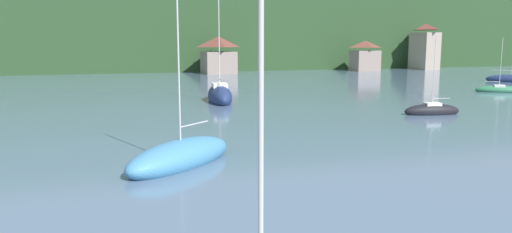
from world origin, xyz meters
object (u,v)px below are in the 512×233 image
(sailboat_far_8, at_px, (220,96))
(sailboat_far_9, at_px, (511,80))
(shore_building_westcentral, at_px, (365,56))
(sailboat_mid_6, at_px, (181,157))
(shore_building_west, at_px, (218,55))
(sailboat_far_7, at_px, (499,90))
(sailboat_mid_4, at_px, (432,111))
(shore_building_central, at_px, (425,47))

(sailboat_far_8, bearing_deg, sailboat_far_9, -70.20)
(shore_building_westcentral, xyz_separation_m, sailboat_far_8, (-39.71, -40.02, -2.32))
(sailboat_mid_6, bearing_deg, shore_building_west, -146.30)
(sailboat_far_7, distance_m, sailboat_far_9, 16.51)
(shore_building_west, distance_m, sailboat_mid_4, 54.21)
(shore_building_central, distance_m, sailboat_far_9, 33.93)
(sailboat_far_9, bearing_deg, sailboat_mid_4, -89.79)
(sailboat_far_9, bearing_deg, shore_building_westcentral, 152.67)
(shore_building_west, xyz_separation_m, shore_building_central, (44.00, -0.08, 1.32))
(sailboat_far_9, bearing_deg, sailboat_mid_6, -94.12)
(sailboat_far_9, bearing_deg, shore_building_west, -168.83)
(sailboat_far_7, bearing_deg, sailboat_far_8, -146.10)
(sailboat_far_7, bearing_deg, sailboat_mid_4, -111.00)
(shore_building_westcentral, xyz_separation_m, sailboat_mid_4, (-26.75, -53.03, -2.57))
(shore_building_westcentral, distance_m, sailboat_far_9, 31.45)
(shore_building_westcentral, height_order, sailboat_mid_4, shore_building_westcentral)
(sailboat_far_7, bearing_deg, sailboat_far_9, 75.69)
(shore_building_westcentral, xyz_separation_m, sailboat_far_7, (-8.56, -41.47, -2.61))
(shore_building_west, relative_size, shore_building_westcentral, 1.12)
(sailboat_mid_4, bearing_deg, sailboat_mid_6, 34.20)
(sailboat_far_8, distance_m, sailboat_far_9, 44.85)
(shore_building_central, bearing_deg, sailboat_far_9, -108.03)
(shore_building_west, bearing_deg, sailboat_far_7, -63.96)
(sailboat_mid_4, height_order, sailboat_mid_6, sailboat_mid_6)
(shore_building_west, distance_m, sailboat_far_8, 42.43)
(shore_building_westcentral, height_order, sailboat_far_7, sailboat_far_7)
(shore_building_west, relative_size, shore_building_central, 0.70)
(shore_building_west, bearing_deg, sailboat_far_9, -43.71)
(shore_building_west, height_order, sailboat_mid_4, shore_building_west)
(sailboat_far_8, bearing_deg, shore_building_central, -44.72)
(sailboat_mid_4, bearing_deg, sailboat_far_9, -134.03)
(sailboat_mid_6, xyz_separation_m, sailboat_far_7, (38.53, 20.42, -0.10))
(shore_building_westcentral, xyz_separation_m, sailboat_mid_6, (-47.09, -61.89, -2.50))
(shore_building_west, xyz_separation_m, shore_building_westcentral, (29.33, -1.04, -0.38))
(shore_building_central, relative_size, sailboat_far_8, 0.96)
(sailboat_far_8, bearing_deg, sailboat_mid_4, -126.85)
(sailboat_far_8, bearing_deg, shore_building_west, -5.90)
(shore_building_westcentral, bearing_deg, shore_building_west, 177.97)
(shore_building_central, bearing_deg, shore_building_westcentral, -176.27)
(sailboat_mid_6, xyz_separation_m, sailboat_far_9, (51.33, 30.83, -0.02))
(shore_building_west, bearing_deg, sailboat_mid_6, -105.75)
(shore_building_central, height_order, sailboat_mid_4, shore_building_central)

